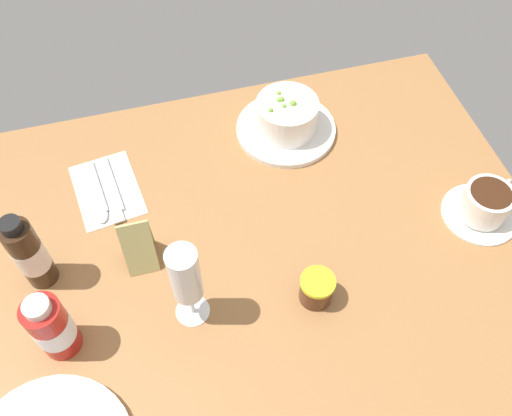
% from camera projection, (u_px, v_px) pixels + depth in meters
% --- Properties ---
extents(ground_plane, '(1.10, 0.84, 0.03)m').
position_uv_depth(ground_plane, '(247.00, 258.00, 0.99)').
color(ground_plane, '#9E6B3D').
extents(porridge_bowl, '(0.21, 0.21, 0.09)m').
position_uv_depth(porridge_bowl, '(287.00, 118.00, 1.12)').
color(porridge_bowl, white).
rests_on(porridge_bowl, ground_plane).
extents(cutlery_setting, '(0.14, 0.18, 0.01)m').
position_uv_depth(cutlery_setting, '(107.00, 191.00, 1.06)').
color(cutlery_setting, white).
rests_on(cutlery_setting, ground_plane).
extents(coffee_cup, '(0.14, 0.14, 0.07)m').
position_uv_depth(coffee_cup, '(485.00, 205.00, 1.00)').
color(coffee_cup, white).
rests_on(coffee_cup, ground_plane).
extents(wine_glass, '(0.06, 0.06, 0.19)m').
position_uv_depth(wine_glass, '(185.00, 278.00, 0.82)').
color(wine_glass, white).
rests_on(wine_glass, ground_plane).
extents(jam_jar, '(0.06, 0.06, 0.06)m').
position_uv_depth(jam_jar, '(317.00, 289.00, 0.91)').
color(jam_jar, '#4E2916').
rests_on(jam_jar, ground_plane).
extents(sauce_bottle_red, '(0.06, 0.06, 0.14)m').
position_uv_depth(sauce_bottle_red, '(52.00, 327.00, 0.83)').
color(sauce_bottle_red, '#B21E19').
rests_on(sauce_bottle_red, ground_plane).
extents(sauce_bottle_brown, '(0.05, 0.05, 0.17)m').
position_uv_depth(sauce_bottle_brown, '(29.00, 254.00, 0.89)').
color(sauce_bottle_brown, '#382314').
rests_on(sauce_bottle_brown, ground_plane).
extents(menu_card, '(0.05, 0.06, 0.11)m').
position_uv_depth(menu_card, '(138.00, 242.00, 0.93)').
color(menu_card, tan).
rests_on(menu_card, ground_plane).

